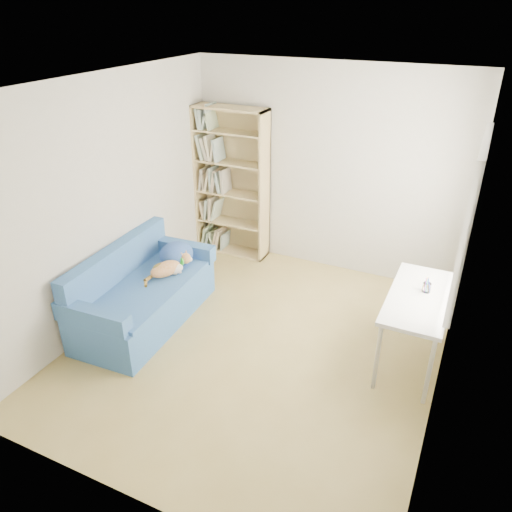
{
  "coord_description": "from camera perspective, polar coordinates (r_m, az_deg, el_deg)",
  "views": [
    {
      "loc": [
        1.76,
        -3.78,
        3.22
      ],
      "look_at": [
        -0.19,
        0.34,
        0.85
      ],
      "focal_mm": 35.0,
      "sensor_mm": 36.0,
      "label": 1
    }
  ],
  "objects": [
    {
      "name": "pen_cup",
      "position": [
        4.96,
        18.93,
        -3.31
      ],
      "size": [
        0.08,
        0.08,
        0.15
      ],
      "color": "white",
      "rests_on": "desk"
    },
    {
      "name": "room_shell",
      "position": [
        4.46,
        1.68,
        6.62
      ],
      "size": [
        3.54,
        4.04,
        2.62
      ],
      "color": "silver",
      "rests_on": "ground"
    },
    {
      "name": "ground",
      "position": [
        5.27,
        0.28,
        -10.17
      ],
      "size": [
        4.0,
        4.0,
        0.0
      ],
      "primitive_type": "plane",
      "color": "#A48C4A",
      "rests_on": "ground"
    },
    {
      "name": "sofa",
      "position": [
        5.64,
        -12.68,
        -4.13
      ],
      "size": [
        0.91,
        1.77,
        0.86
      ],
      "rotation": [
        0.0,
        0.0,
        0.05
      ],
      "color": "#254D84",
      "rests_on": "ground"
    },
    {
      "name": "desk",
      "position": [
        4.94,
        18.07,
        -5.1
      ],
      "size": [
        0.55,
        1.2,
        0.75
      ],
      "color": "white",
      "rests_on": "ground"
    },
    {
      "name": "bookshelf",
      "position": [
        6.77,
        -2.81,
        7.63
      ],
      "size": [
        1.0,
        0.31,
        2.01
      ],
      "color": "tan",
      "rests_on": "ground"
    }
  ]
}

